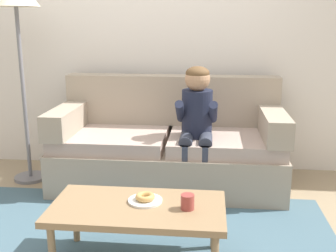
{
  "coord_description": "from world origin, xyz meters",
  "views": [
    {
      "loc": [
        0.5,
        -2.72,
        1.46
      ],
      "look_at": [
        0.18,
        0.45,
        0.65
      ],
      "focal_mm": 44.11,
      "sensor_mm": 36.0,
      "label": 1
    }
  ],
  "objects_px": {
    "couch": "(169,147)",
    "floor_lamp": "(16,7)",
    "mug": "(188,202)",
    "coffee_table": "(138,212)",
    "donut": "(145,197)",
    "toy_controller": "(105,216)",
    "person_child": "(197,119)"
  },
  "relations": [
    {
      "from": "coffee_table",
      "to": "person_child",
      "type": "height_order",
      "value": "person_child"
    },
    {
      "from": "donut",
      "to": "mug",
      "type": "bearing_deg",
      "value": -15.97
    },
    {
      "from": "floor_lamp",
      "to": "toy_controller",
      "type": "bearing_deg",
      "value": -38.86
    },
    {
      "from": "mug",
      "to": "toy_controller",
      "type": "bearing_deg",
      "value": 138.45
    },
    {
      "from": "couch",
      "to": "toy_controller",
      "type": "xyz_separation_m",
      "value": [
        -0.42,
        -0.76,
        -0.32
      ]
    },
    {
      "from": "mug",
      "to": "floor_lamp",
      "type": "relative_size",
      "value": 0.05
    },
    {
      "from": "coffee_table",
      "to": "floor_lamp",
      "type": "distance_m",
      "value": 2.19
    },
    {
      "from": "donut",
      "to": "mug",
      "type": "distance_m",
      "value": 0.27
    },
    {
      "from": "donut",
      "to": "toy_controller",
      "type": "xyz_separation_m",
      "value": [
        -0.4,
        0.51,
        -0.4
      ]
    },
    {
      "from": "floor_lamp",
      "to": "person_child",
      "type": "bearing_deg",
      "value": -6.56
    },
    {
      "from": "coffee_table",
      "to": "person_child",
      "type": "xyz_separation_m",
      "value": [
        0.31,
        1.12,
        0.32
      ]
    },
    {
      "from": "coffee_table",
      "to": "mug",
      "type": "xyz_separation_m",
      "value": [
        0.3,
        -0.02,
        0.09
      ]
    },
    {
      "from": "person_child",
      "to": "toy_controller",
      "type": "relative_size",
      "value": 4.87
    },
    {
      "from": "couch",
      "to": "coffee_table",
      "type": "relative_size",
      "value": 1.92
    },
    {
      "from": "couch",
      "to": "floor_lamp",
      "type": "height_order",
      "value": "floor_lamp"
    },
    {
      "from": "coffee_table",
      "to": "couch",
      "type": "bearing_deg",
      "value": 87.67
    },
    {
      "from": "mug",
      "to": "floor_lamp",
      "type": "bearing_deg",
      "value": 139.98
    },
    {
      "from": "couch",
      "to": "floor_lamp",
      "type": "bearing_deg",
      "value": -178.79
    },
    {
      "from": "donut",
      "to": "floor_lamp",
      "type": "distance_m",
      "value": 2.14
    },
    {
      "from": "person_child",
      "to": "coffee_table",
      "type": "bearing_deg",
      "value": -105.41
    },
    {
      "from": "donut",
      "to": "toy_controller",
      "type": "distance_m",
      "value": 0.76
    },
    {
      "from": "couch",
      "to": "floor_lamp",
      "type": "xyz_separation_m",
      "value": [
        -1.32,
        -0.03,
        1.24
      ]
    },
    {
      "from": "couch",
      "to": "person_child",
      "type": "bearing_deg",
      "value": -39.49
    },
    {
      "from": "couch",
      "to": "mug",
      "type": "relative_size",
      "value": 22.35
    },
    {
      "from": "couch",
      "to": "toy_controller",
      "type": "relative_size",
      "value": 8.9
    },
    {
      "from": "donut",
      "to": "coffee_table",
      "type": "bearing_deg",
      "value": -123.11
    },
    {
      "from": "couch",
      "to": "coffee_table",
      "type": "height_order",
      "value": "couch"
    },
    {
      "from": "floor_lamp",
      "to": "mug",
      "type": "bearing_deg",
      "value": -40.02
    },
    {
      "from": "couch",
      "to": "mug",
      "type": "bearing_deg",
      "value": -79.66
    },
    {
      "from": "couch",
      "to": "coffee_table",
      "type": "xyz_separation_m",
      "value": [
        -0.05,
        -1.33,
        0.0
      ]
    },
    {
      "from": "coffee_table",
      "to": "donut",
      "type": "relative_size",
      "value": 8.71
    },
    {
      "from": "couch",
      "to": "toy_controller",
      "type": "height_order",
      "value": "couch"
    }
  ]
}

